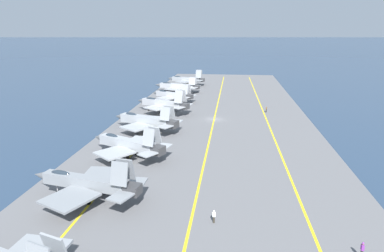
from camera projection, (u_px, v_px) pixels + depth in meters
The scene contains 15 objects.
ground_plane at pixel (214, 121), 87.61m from camera, with size 2000.00×2000.00×0.00m, color navy.
carrier_deck at pixel (214, 120), 87.56m from camera, with size 181.07×48.39×0.40m, color slate.
deck_stripe_foul_line at pixel (267, 121), 85.97m from camera, with size 162.96×0.36×0.01m, color yellow.
deck_stripe_centerline at pixel (214, 119), 87.50m from camera, with size 162.96×0.36×0.01m, color yellow.
deck_stripe_edge_line at pixel (163, 118), 89.03m from camera, with size 162.96×0.36×0.01m, color yellow.
parked_jet_second at pixel (87, 183), 45.49m from camera, with size 13.83×16.40×6.39m.
parked_jet_third at pixel (128, 144), 61.27m from camera, with size 13.43×15.94×6.27m.
parked_jet_fourth at pixel (146, 120), 77.27m from camera, with size 13.56×16.85×6.20m.
parked_jet_fifth at pixel (163, 103), 93.59m from camera, with size 12.20×16.59×6.83m.
parked_jet_sixth at pixel (173, 95), 108.14m from camera, with size 12.13×15.07×5.94m.
parked_jet_seventh at pixel (178, 86), 124.70m from camera, with size 12.71×17.23×5.67m.
parked_jet_eighth at pixel (187, 79), 139.71m from camera, with size 13.26×15.73×6.47m.
crew_purple_vest at pixel (362, 249), 34.20m from camera, with size 0.39×0.27×1.80m.
crew_white_vest at pixel (214, 216), 40.51m from camera, with size 0.31×0.41×1.65m.
crew_brown_vest at pixel (266, 109), 94.54m from camera, with size 0.46×0.41×1.69m.
Camera 1 is at (-84.72, -4.48, 22.61)m, focal length 32.00 mm.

